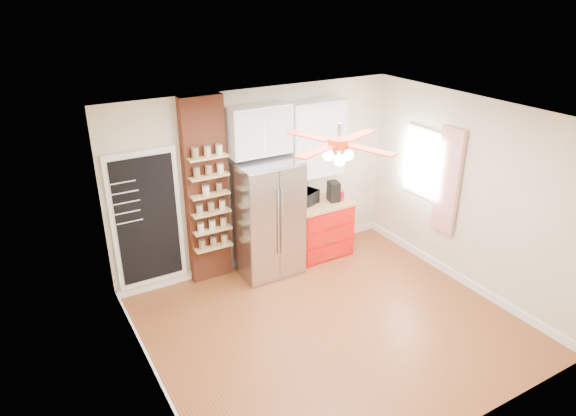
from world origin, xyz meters
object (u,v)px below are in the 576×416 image
coffee_maker (333,191)px  pantry_jar_oats (206,190)px  ceiling_fan (339,143)px  fridge (267,218)px  red_cabinet (320,228)px  toaster_oven (306,198)px  canister_left (341,195)px

coffee_maker → pantry_jar_oats: (-2.03, 0.14, 0.38)m
ceiling_fan → coffee_maker: (1.12, 1.64, -1.37)m
fridge → ceiling_fan: (0.05, -1.63, 1.55)m
fridge → ceiling_fan: bearing=-88.2°
pantry_jar_oats → coffee_maker: bearing=-3.9°
red_cabinet → pantry_jar_oats: bearing=177.0°
toaster_oven → ceiling_fan: bearing=-132.7°
toaster_oven → coffee_maker: bearing=-34.4°
fridge → coffee_maker: 1.19m
ceiling_fan → canister_left: (1.24, 1.60, -1.45)m
ceiling_fan → pantry_jar_oats: size_ratio=10.42×
red_cabinet → coffee_maker: coffee_maker is taller
coffee_maker → fridge: bearing=-168.5°
canister_left → pantry_jar_oats: (-2.15, 0.18, 0.46)m
fridge → pantry_jar_oats: bearing=170.4°
toaster_oven → red_cabinet: bearing=-35.3°
toaster_oven → canister_left: 0.58m
ceiling_fan → canister_left: size_ratio=8.97×
fridge → pantry_jar_oats: size_ratio=13.02×
red_cabinet → pantry_jar_oats: size_ratio=6.99×
toaster_oven → coffee_maker: (0.44, -0.10, 0.05)m
toaster_oven → pantry_jar_oats: pantry_jar_oats is taller
ceiling_fan → toaster_oven: ceiling_fan is taller
toaster_oven → pantry_jar_oats: (-1.59, 0.04, 0.43)m
ceiling_fan → pantry_jar_oats: ceiling_fan is taller
ceiling_fan → coffee_maker: size_ratio=4.47×
fridge → coffee_maker: bearing=0.3°
toaster_oven → coffee_maker: coffee_maker is taller
fridge → red_cabinet: 1.06m
red_cabinet → ceiling_fan: bearing=-118.7°
ceiling_fan → coffee_maker: bearing=55.6°
red_cabinet → coffee_maker: bearing=-11.9°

